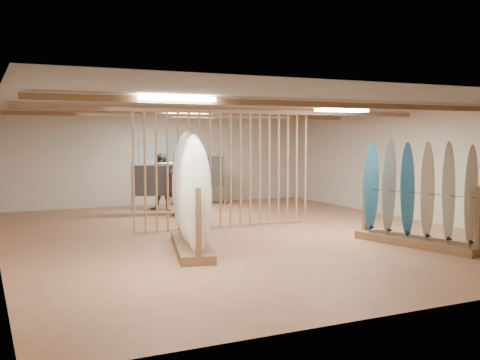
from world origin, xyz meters
name	(u,v)px	position (x,y,z in m)	size (l,w,h in m)	color
floor	(240,233)	(0.00, 0.00, 0.00)	(12.00, 12.00, 0.00)	#A56E4F
ceiling	(240,108)	(0.00, 0.00, 2.80)	(12.00, 12.00, 0.00)	gray
wall_back	(160,161)	(0.00, 6.00, 1.40)	(12.00, 12.00, 0.00)	beige
wall_front	(443,198)	(0.00, -6.00, 1.40)	(12.00, 12.00, 0.00)	beige
wall_right	(414,166)	(5.00, 0.00, 1.40)	(12.00, 12.00, 0.00)	beige
ceiling_slats	(240,111)	(0.00, 0.00, 2.72)	(9.50, 6.12, 0.10)	brown
light_panels	(240,110)	(0.00, 0.00, 2.74)	(1.20, 0.35, 0.06)	white
bamboo_partition	(226,169)	(0.00, 0.80, 1.40)	(4.45, 0.05, 2.78)	#A67B51
poster	(160,154)	(0.00, 5.98, 1.60)	(1.40, 0.03, 0.90)	#346CB7
rack_left	(191,211)	(-1.64, -1.30, 0.75)	(1.27, 2.78, 2.19)	brown
rack_right	(417,210)	(2.56, -2.79, 0.72)	(1.23, 2.68, 2.11)	brown
clothing_rack_a	(157,180)	(-0.81, 3.70, 0.96)	(1.35, 0.60, 1.48)	silver
clothing_rack_b	(199,171)	(0.97, 5.06, 1.08)	(1.55, 0.49, 1.66)	silver
shopper_a	(180,181)	(-0.31, 3.20, 0.96)	(0.70, 0.47, 1.92)	#23232A
shopper_b	(163,178)	(-0.42, 4.37, 0.95)	(0.92, 0.72, 1.90)	#302925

